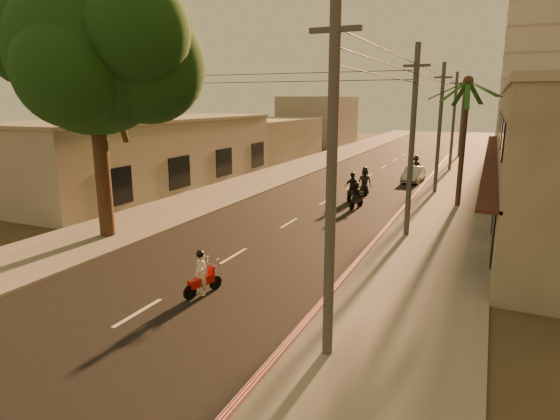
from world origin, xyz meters
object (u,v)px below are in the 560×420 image
Objects in this scene: scooter_red at (201,275)px; scooter_far_a at (364,182)px; broadleaf_tree at (101,54)px; scooter_mid_a at (356,197)px; palm_tree at (468,89)px; scooter_far_b at (416,166)px; parked_car at (414,175)px; scooter_mid_b at (352,188)px.

scooter_far_a is (0.72, 19.28, 0.19)m from scooter_red.
scooter_mid_a is at bearing 50.20° from broadleaf_tree.
broadleaf_tree is 1.48× the size of palm_tree.
palm_tree reaches higher than scooter_far_b.
scooter_far_b is 0.46× the size of parked_car.
scooter_mid_b is at bearing -103.53° from parked_car.
palm_tree is 20.33m from scooter_red.
broadleaf_tree is 16.00m from scooter_mid_a.
scooter_far_b is at bearing 62.94° from scooter_far_a.
scooter_red is 0.90× the size of scooter_far_b.
palm_tree is 14.30m from scooter_far_b.
scooter_mid_b is 9.36m from parked_car.
scooter_far_a is at bearing 83.96° from scooter_mid_b.
scooter_mid_a is at bearing -82.11° from scooter_far_b.
scooter_mid_a is 0.93× the size of scooter_far_b.
parked_car is (3.03, 26.17, -0.09)m from scooter_red.
scooter_mid_a reaches higher than scooter_red.
scooter_far_b is at bearing 96.14° from scooter_mid_a.
scooter_mid_a is at bearing -99.22° from scooter_far_a.
scooter_mid_b is (8.08, 13.05, -7.63)m from broadleaf_tree.
scooter_red is at bearing -111.17° from palm_tree.
scooter_mid_b is at bearing 58.25° from broadleaf_tree.
parked_car is at bearing 64.14° from broadleaf_tree.
scooter_far_a is at bearing 104.09° from scooter_red.
scooter_mid_a is 2.46m from scooter_mid_b.
scooter_red is 19.29m from scooter_far_a.
scooter_mid_a is 15.20m from scooter_far_b.
parked_car is (2.60, 8.99, -0.22)m from scooter_mid_b.
scooter_far_b is at bearing 68.39° from broadleaf_tree.
palm_tree is 11.18m from parked_car.
scooter_mid_b is 2.12m from scooter_far_a.
scooter_far_a reaches higher than scooter_red.
scooter_far_a is (0.29, 2.10, 0.06)m from scooter_mid_b.
scooter_red is 17.19m from scooter_mid_b.
scooter_mid_b is 1.08× the size of scooter_far_b.
broadleaf_tree reaches higher than palm_tree.
scooter_far_b is (2.62, 30.04, 0.10)m from scooter_red.
broadleaf_tree is at bearing -119.95° from scooter_mid_b.
palm_tree is 9.12m from scooter_mid_b.
palm_tree is (14.61, 13.86, -1.33)m from broadleaf_tree.
scooter_far_a is at bearing 108.86° from scooter_mid_a.
palm_tree reaches higher than scooter_mid_a.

